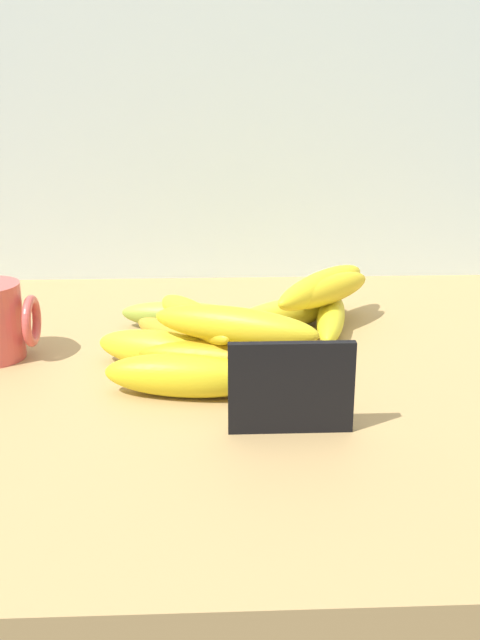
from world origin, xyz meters
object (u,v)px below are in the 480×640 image
(banana_1, at_px, (164,350))
(banana_2, at_px, (284,315))
(banana_4, at_px, (190,343))
(banana_10, at_px, (234,325))
(banana_8, at_px, (194,318))
(banana_0, at_px, (190,317))
(banana_7, at_px, (322,287))
(chalkboard_sign, at_px, (291,391))
(banana_6, at_px, (231,362))
(banana_3, at_px, (331,317))
(banana_9, at_px, (327,290))
(banana_5, at_px, (184,376))

(banana_1, distance_m, banana_2, 0.19)
(banana_4, distance_m, banana_10, 0.10)
(banana_1, bearing_deg, banana_8, 25.16)
(banana_0, xyz_separation_m, banana_7, (0.16, 0.01, 0.03))
(banana_4, relative_size, banana_10, 1.14)
(chalkboard_sign, xyz_separation_m, banana_6, (-0.05, 0.12, -0.02))
(banana_1, relative_size, banana_6, 0.77)
(banana_10, bearing_deg, banana_7, 55.75)
(banana_3, distance_m, banana_9, 0.04)
(banana_6, height_order, banana_10, banana_10)
(banana_5, relative_size, banana_6, 0.78)
(banana_2, distance_m, banana_4, 0.15)
(banana_2, height_order, banana_4, banana_2)
(banana_2, xyz_separation_m, banana_9, (0.05, -0.00, 0.03))
(banana_4, bearing_deg, banana_8, -69.15)
(banana_7, bearing_deg, banana_10, -124.25)
(banana_1, distance_m, banana_10, 0.09)
(chalkboard_sign, bearing_deg, banana_7, 76.20)
(banana_4, height_order, banana_7, banana_7)
(banana_9, bearing_deg, banana_8, -147.13)
(banana_5, xyz_separation_m, banana_8, (0.01, 0.09, 0.03))
(banana_1, bearing_deg, banana_3, 30.21)
(banana_5, bearing_deg, banana_9, 48.67)
(banana_5, relative_size, banana_8, 0.99)
(banana_10, bearing_deg, banana_6, 154.78)
(banana_3, height_order, banana_7, banana_7)
(banana_6, bearing_deg, chalkboard_sign, -67.18)
(banana_3, relative_size, banana_6, 0.86)
(chalkboard_sign, height_order, banana_0, chalkboard_sign)
(banana_5, bearing_deg, chalkboard_sign, -39.86)
(banana_4, relative_size, banana_8, 1.26)
(banana_10, bearing_deg, banana_3, 51.24)
(banana_4, height_order, banana_10, banana_10)
(banana_8, bearing_deg, chalkboard_sign, -62.93)
(banana_7, bearing_deg, banana_0, -177.19)
(banana_1, bearing_deg, banana_4, 48.52)
(banana_4, height_order, banana_6, banana_6)
(banana_5, bearing_deg, banana_10, 34.18)
(banana_4, bearing_deg, banana_2, 38.53)
(banana_6, height_order, banana_9, banana_9)
(banana_1, distance_m, banana_9, 0.23)
(banana_2, xyz_separation_m, banana_5, (-0.12, -0.20, 0.00))
(banana_9, bearing_deg, banana_1, -148.33)
(banana_6, bearing_deg, banana_2, 65.84)
(banana_8, relative_size, banana_10, 0.91)
(banana_1, height_order, banana_5, banana_5)
(banana_0, distance_m, banana_7, 0.17)
(chalkboard_sign, bearing_deg, banana_8, 117.07)
(banana_3, xyz_separation_m, banana_8, (-0.17, -0.10, 0.03))
(banana_0, relative_size, banana_10, 1.00)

